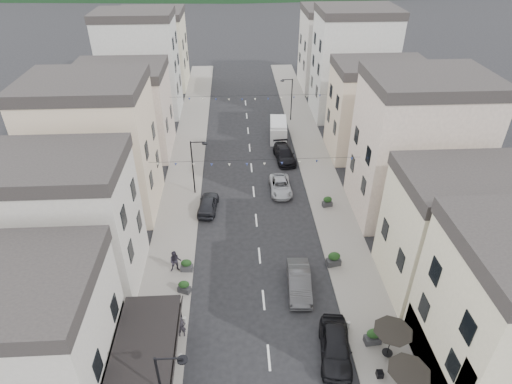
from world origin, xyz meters
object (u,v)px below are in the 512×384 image
(parked_car_b, at_px, (299,282))
(pedestrian_b, at_px, (175,261))
(parked_car_c, at_px, (280,186))
(parked_car_e, at_px, (208,204))
(delivery_van, at_px, (278,129))
(pedestrian_a, at_px, (181,327))
(parked_car_d, at_px, (284,154))
(parked_car_a, at_px, (335,346))

(parked_car_b, distance_m, pedestrian_b, 9.97)
(parked_car_b, xyz_separation_m, parked_car_c, (0.00, 14.00, -0.15))
(parked_car_e, bearing_deg, parked_car_b, 130.39)
(pedestrian_b, bearing_deg, parked_car_b, -18.97)
(delivery_van, distance_m, pedestrian_a, 32.08)
(parked_car_d, relative_size, pedestrian_b, 2.66)
(parked_car_e, relative_size, pedestrian_b, 2.20)
(parked_car_a, relative_size, delivery_van, 0.93)
(parked_car_c, distance_m, parked_car_e, 7.99)
(parked_car_e, distance_m, pedestrian_b, 8.79)
(parked_car_d, xyz_separation_m, pedestrian_a, (-9.75, -24.70, 0.23))
(parked_car_e, bearing_deg, parked_car_c, -151.41)
(parked_car_a, xyz_separation_m, delivery_van, (-0.53, 32.61, 0.37))
(pedestrian_a, height_order, pedestrian_b, pedestrian_b)
(parked_car_e, distance_m, delivery_van, 17.80)
(parked_car_b, relative_size, delivery_van, 0.91)
(parked_car_b, distance_m, parked_car_c, 14.00)
(parked_car_a, distance_m, parked_car_d, 26.71)
(parked_car_a, bearing_deg, parked_car_d, 98.37)
(parked_car_a, distance_m, pedestrian_a, 10.33)
(parked_car_b, height_order, pedestrian_b, pedestrian_b)
(parked_car_c, distance_m, parked_car_d, 6.86)
(pedestrian_b, bearing_deg, parked_car_e, 70.67)
(parked_car_a, xyz_separation_m, pedestrian_a, (-10.13, 2.01, 0.15))
(delivery_van, relative_size, pedestrian_b, 2.71)
(parked_car_e, height_order, pedestrian_a, pedestrian_a)
(parked_car_d, bearing_deg, pedestrian_a, -117.12)
(parked_car_e, bearing_deg, parked_car_d, -124.76)
(parked_car_d, height_order, pedestrian_a, pedestrian_a)
(delivery_van, xyz_separation_m, pedestrian_a, (-9.61, -30.61, -0.22))
(delivery_van, bearing_deg, parked_car_c, -90.11)
(parked_car_c, xyz_separation_m, pedestrian_a, (-8.60, -17.94, 0.34))
(parked_car_b, bearing_deg, delivery_van, 91.56)
(parked_car_b, xyz_separation_m, parked_car_e, (-7.40, 10.98, -0.06))
(parked_car_d, relative_size, pedestrian_a, 2.99)
(parked_car_b, distance_m, delivery_van, 26.69)
(parked_car_c, height_order, parked_car_e, parked_car_e)
(parked_car_a, xyz_separation_m, parked_car_b, (-1.53, 5.95, -0.04))
(parked_car_c, relative_size, parked_car_e, 1.08)
(parked_car_e, height_order, delivery_van, delivery_van)
(parked_car_a, height_order, parked_car_e, parked_car_a)
(parked_car_a, distance_m, delivery_van, 32.62)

